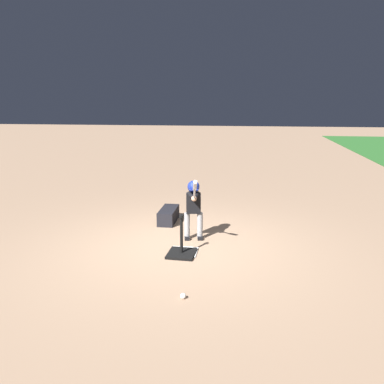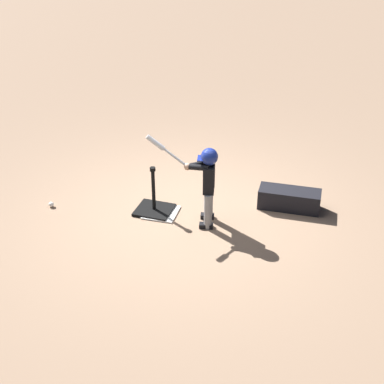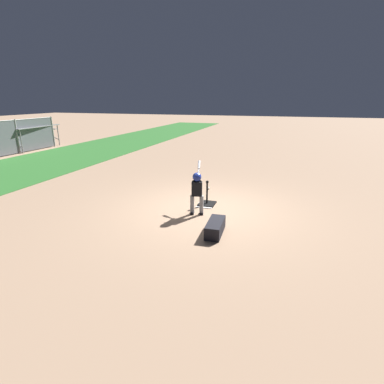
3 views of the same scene
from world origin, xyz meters
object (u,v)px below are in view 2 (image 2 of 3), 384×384
at_px(batter_child, 206,177).
at_px(equipment_bag, 289,199).
at_px(baseball, 51,204).
at_px(batting_tee, 154,206).

height_order(batter_child, equipment_bag, batter_child).
bearing_deg(equipment_bag, baseball, 14.40).
bearing_deg(baseball, batter_child, -172.84).
bearing_deg(batting_tee, baseball, 13.14).
height_order(batting_tee, batter_child, batter_child).
height_order(batting_tee, equipment_bag, batting_tee).
relative_size(batting_tee, batter_child, 0.55).
xyz_separation_m(batting_tee, batter_child, (-0.75, 0.06, 0.61)).
height_order(batter_child, baseball, batter_child).
xyz_separation_m(batting_tee, baseball, (1.41, 0.33, -0.04)).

